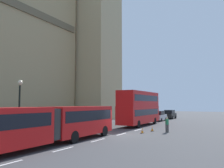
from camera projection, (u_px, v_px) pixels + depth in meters
ground_plane at (118, 135)px, 23.60m from camera, size 160.00×160.00×0.00m
lane_centre_marking at (83, 144)px, 18.29m from camera, size 25.20×0.16×0.01m
articulated_bus at (46, 122)px, 17.65m from camera, size 16.36×2.54×2.90m
double_decker_bus at (140, 107)px, 34.44m from camera, size 10.66×2.54×4.90m
sedan_lead at (159, 116)px, 43.28m from camera, size 4.40×1.86×1.85m
sedan_trailing at (170, 114)px, 49.65m from camera, size 4.40×1.86×1.85m
traffic_cone_west at (142, 131)px, 25.26m from camera, size 0.36×0.36×0.58m
traffic_cone_middle at (152, 129)px, 27.13m from camera, size 0.36×0.36×0.58m
street_lamp at (19, 105)px, 21.07m from camera, size 0.44×0.44×5.27m
pedestrian_near_cones at (167, 124)px, 25.99m from camera, size 0.46×0.43×1.69m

